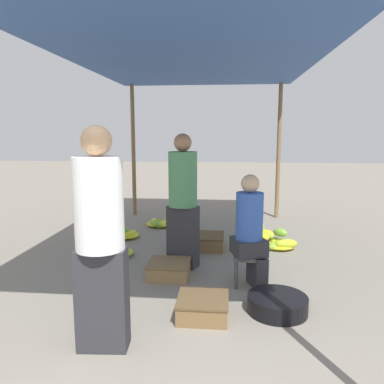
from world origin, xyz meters
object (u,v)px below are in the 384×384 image
object	(u,v)px
shopper_walking_mid	(183,199)
crate_mid	(169,269)
banana_pile_left_1	(113,250)
banana_pile_right_1	(280,243)
banana_pile_left_3	(159,223)
crate_far	(203,307)
crate_near	(206,241)
basin_black	(277,304)
banana_pile_left_0	(97,292)
vendor_seated	(251,229)
banana_pile_right_0	(259,233)
stool	(248,260)
banana_pile_left_2	(122,234)
vendor_foreground	(100,237)

from	to	relation	value
shopper_walking_mid	crate_mid	bearing A→B (deg)	-108.31
banana_pile_left_1	banana_pile_right_1	distance (m)	2.42
banana_pile_left_3	crate_mid	world-z (taller)	crate_mid
crate_far	crate_near	bearing A→B (deg)	92.62
crate_far	shopper_walking_mid	size ratio (longest dim) A/B	0.28
basin_black	shopper_walking_mid	size ratio (longest dim) A/B	0.34
basin_black	crate_far	bearing A→B (deg)	-167.74
banana_pile_left_0	banana_pile_left_1	size ratio (longest dim) A/B	1.03
vendor_seated	crate_near	size ratio (longest dim) A/B	2.34
banana_pile_right_0	crate_far	xyz separation A→B (m)	(-0.73, -2.71, 0.00)
vendor_seated	crate_far	size ratio (longest dim) A/B	2.64
banana_pile_left_0	crate_far	size ratio (longest dim) A/B	1.27
banana_pile_left_1	banana_pile_left_3	distance (m)	1.73
banana_pile_left_1	banana_pile_left_3	bearing A→B (deg)	78.69
stool	vendor_seated	xyz separation A→B (m)	(0.02, -0.01, 0.35)
basin_black	banana_pile_left_2	world-z (taller)	banana_pile_left_2
vendor_seated	banana_pile_left_2	world-z (taller)	vendor_seated
banana_pile_right_1	crate_mid	distance (m)	1.89
banana_pile_left_3	banana_pile_right_1	distance (m)	2.34
stool	crate_mid	size ratio (longest dim) A/B	0.72
banana_pile_left_2	crate_mid	world-z (taller)	banana_pile_left_2
vendor_seated	crate_mid	world-z (taller)	vendor_seated
basin_black	crate_near	size ratio (longest dim) A/B	1.07
banana_pile_left_0	banana_pile_right_1	xyz separation A→B (m)	(2.11, 1.86, 0.02)
vendor_foreground	crate_far	size ratio (longest dim) A/B	3.70
stool	shopper_walking_mid	world-z (taller)	shopper_walking_mid
banana_pile_right_0	crate_far	bearing A→B (deg)	-105.05
vendor_seated	crate_mid	xyz separation A→B (m)	(-0.94, 0.15, -0.55)
vendor_foreground	banana_pile_left_0	xyz separation A→B (m)	(-0.36, 0.87, -0.84)
banana_pile_left_2	shopper_walking_mid	xyz separation A→B (m)	(1.13, -1.17, 0.80)
stool	banana_pile_left_2	distance (m)	2.58
banana_pile_left_2	crate_mid	xyz separation A→B (m)	(1.01, -1.55, 0.01)
shopper_walking_mid	stool	bearing A→B (deg)	-33.32
basin_black	banana_pile_right_0	xyz separation A→B (m)	(0.03, 2.56, 0.01)
banana_pile_right_0	crate_mid	distance (m)	2.13
stool	basin_black	world-z (taller)	stool
banana_pile_left_1	banana_pile_left_2	bearing A→B (deg)	97.32
banana_pile_left_0	crate_near	xyz separation A→B (m)	(1.02, 1.81, 0.04)
shopper_walking_mid	crate_near	bearing A→B (deg)	72.40
basin_black	banana_pile_left_3	size ratio (longest dim) A/B	1.09
banana_pile_right_1	crate_near	bearing A→B (deg)	-177.57
vendor_foreground	crate_mid	size ratio (longest dim) A/B	3.58
basin_black	banana_pile_left_0	distance (m)	1.82
crate_far	shopper_walking_mid	world-z (taller)	shopper_walking_mid
banana_pile_right_1	vendor_foreground	bearing A→B (deg)	-122.69
banana_pile_right_1	basin_black	bearing A→B (deg)	-98.33
banana_pile_left_3	shopper_walking_mid	distance (m)	2.27
basin_black	crate_mid	world-z (taller)	crate_mid
crate_near	vendor_seated	bearing A→B (deg)	-66.44
stool	banana_pile_left_0	size ratio (longest dim) A/B	0.59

